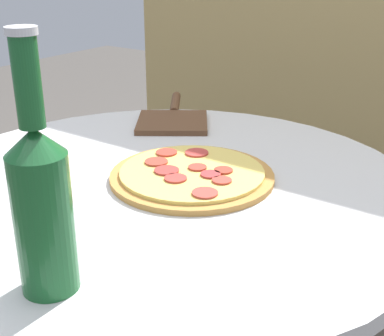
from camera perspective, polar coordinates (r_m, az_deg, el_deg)
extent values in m
cylinder|color=silver|center=(0.91, -2.99, -2.17)|extent=(0.87, 0.87, 0.02)
cube|color=tan|center=(1.67, 17.10, 12.24)|extent=(1.57, 0.04, 1.62)
cylinder|color=#B77F3D|center=(0.92, 0.00, -0.87)|extent=(0.28, 0.28, 0.01)
cylinder|color=#EACC60|center=(0.91, 0.00, -0.41)|extent=(0.25, 0.25, 0.01)
cylinder|color=#AA3132|center=(0.89, 1.99, -0.68)|extent=(0.03, 0.03, 0.00)
cylinder|color=#AF3A2B|center=(0.94, -3.83, 0.67)|extent=(0.04, 0.04, 0.00)
cylinder|color=#B03629|center=(0.99, -2.74, 1.66)|extent=(0.04, 0.04, 0.00)
cylinder|color=#A8332E|center=(0.91, -2.89, -0.22)|extent=(0.04, 0.04, 0.00)
cylinder|color=#AB382B|center=(0.92, 0.58, 0.07)|extent=(0.03, 0.03, 0.00)
cylinder|color=#B43E34|center=(0.82, 1.39, -2.68)|extent=(0.04, 0.04, 0.00)
cylinder|color=#B73934|center=(0.98, 0.50, 1.64)|extent=(0.04, 0.04, 0.00)
cylinder|color=#B73B30|center=(0.87, 3.20, -1.33)|extent=(0.03, 0.03, 0.00)
cylinder|color=#A83426|center=(0.91, 3.37, -0.24)|extent=(0.03, 0.03, 0.00)
cylinder|color=#B73831|center=(0.87, -1.76, -1.11)|extent=(0.04, 0.04, 0.00)
cylinder|color=#195628|center=(0.62, -15.47, -5.80)|extent=(0.07, 0.07, 0.17)
cone|color=#195628|center=(0.58, -16.46, 2.77)|extent=(0.07, 0.07, 0.03)
cylinder|color=#195628|center=(0.56, -17.15, 8.69)|extent=(0.03, 0.03, 0.09)
cylinder|color=silver|center=(0.55, -17.77, 13.80)|extent=(0.03, 0.03, 0.01)
cube|color=brown|center=(1.20, -2.10, 4.89)|extent=(0.21, 0.21, 0.01)
cylinder|color=brown|center=(1.34, -1.80, 6.87)|extent=(0.10, 0.14, 0.02)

